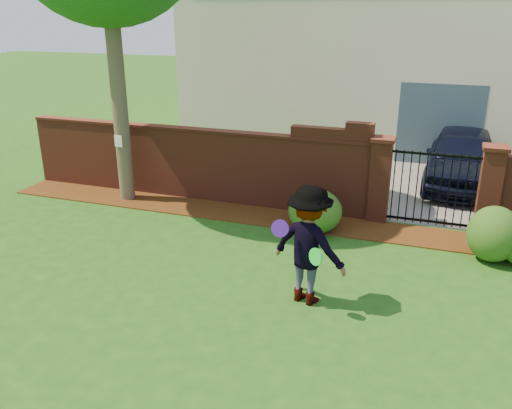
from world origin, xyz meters
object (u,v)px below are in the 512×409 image
(frisbee_purple, at_px, (280,228))
(frisbee_green, at_px, (316,257))
(man, at_px, (307,246))
(car, at_px, (462,160))

(frisbee_purple, relative_size, frisbee_green, 1.00)
(frisbee_green, bearing_deg, man, 121.88)
(car, xyz_separation_m, frisbee_green, (-2.18, -7.24, 0.23))
(car, height_order, frisbee_purple, car)
(car, bearing_deg, frisbee_purple, -108.64)
(frisbee_purple, bearing_deg, man, 33.94)
(car, bearing_deg, man, -106.62)
(man, distance_m, frisbee_green, 0.40)
(frisbee_purple, bearing_deg, frisbee_green, -8.60)
(frisbee_green, bearing_deg, car, 73.22)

